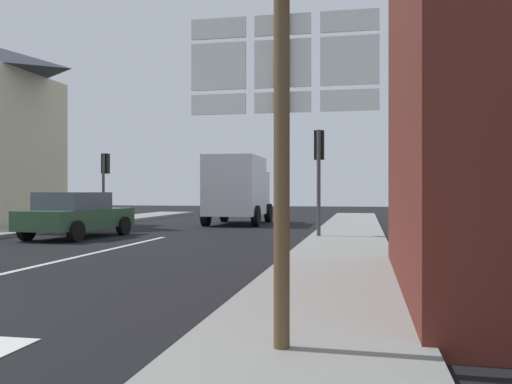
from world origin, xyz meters
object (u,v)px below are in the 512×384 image
Objects in this scene: delivery_truck at (238,188)px; traffic_light_far_left at (105,172)px; sedan_far at (77,214)px; route_sign_post at (282,133)px; traffic_light_near_right at (319,159)px.

traffic_light_far_left is at bearing -166.41° from delivery_truck.
traffic_light_far_left is (-2.37, 6.70, 1.61)m from sedan_far.
route_sign_post is at bearing -59.33° from traffic_light_far_left.
traffic_light_near_right reaches higher than sedan_far.
traffic_light_far_left is at bearing 149.49° from traffic_light_near_right.
sedan_far is 1.36× the size of route_sign_post.
traffic_light_far_left is 0.95× the size of traffic_light_near_right.
delivery_truck is 1.57× the size of route_sign_post.
sedan_far is 14.24m from route_sign_post.
delivery_truck is 8.55m from traffic_light_near_right.
traffic_light_near_right is at bearing 93.11° from route_sign_post.
sedan_far is at bearing -174.46° from traffic_light_near_right.
traffic_light_near_right reaches higher than traffic_light_far_left.
traffic_light_near_right is (4.27, -7.35, 0.85)m from delivery_truck.
sedan_far is 8.85m from delivery_truck.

